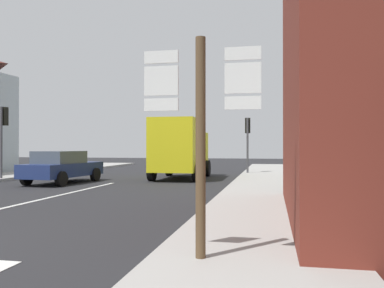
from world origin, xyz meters
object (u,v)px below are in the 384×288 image
at_px(traffic_light_near_left, 3,126).
at_px(sedan_far, 62,167).
at_px(route_sign_post, 201,130).
at_px(traffic_light_far_right, 248,133).
at_px(delivery_truck, 181,147).

bearing_deg(traffic_light_near_left, sedan_far, -9.53).
height_order(sedan_far, route_sign_post, route_sign_post).
relative_size(route_sign_post, traffic_light_far_right, 0.95).
distance_m(sedan_far, delivery_truck, 5.94).
distance_m(sedan_far, traffic_light_far_right, 10.79).
xyz_separation_m(route_sign_post, traffic_light_near_left, (-11.90, 11.69, 0.76)).
xyz_separation_m(sedan_far, traffic_light_near_left, (-3.48, 0.58, 1.91)).
height_order(delivery_truck, traffic_light_near_left, traffic_light_near_left).
height_order(sedan_far, delivery_truck, delivery_truck).
relative_size(sedan_far, delivery_truck, 0.87).
height_order(delivery_truck, traffic_light_far_right, traffic_light_far_right).
height_order(delivery_truck, route_sign_post, route_sign_post).
xyz_separation_m(sedan_far, delivery_truck, (4.74, 3.47, 0.89)).
bearing_deg(traffic_light_near_left, delivery_truck, 19.37).
bearing_deg(sedan_far, traffic_light_far_right, 41.47).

